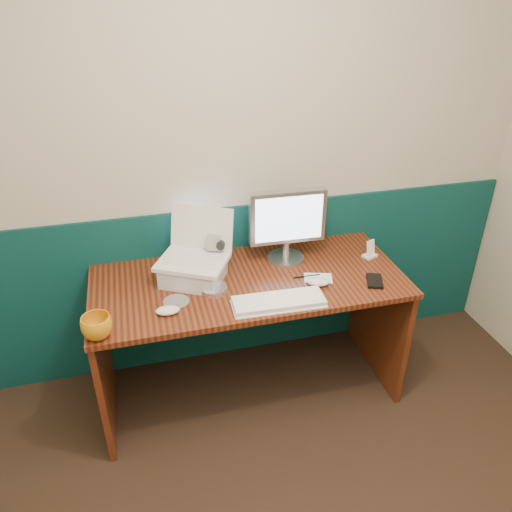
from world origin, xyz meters
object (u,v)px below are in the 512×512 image
object	(u,v)px
desk	(249,337)
mug	(97,327)
monitor	(287,226)
keyboard	(279,302)
camcorder	(215,250)
laptop	(191,239)

from	to	relation	value
desk	mug	world-z (taller)	mug
monitor	keyboard	xyz separation A→B (m)	(-0.16, -0.40, -0.19)
desk	mug	size ratio (longest dim) A/B	12.00
monitor	camcorder	bearing A→B (deg)	-178.79
camcorder	keyboard	bearing A→B (deg)	-41.79
laptop	mug	xyz separation A→B (m)	(-0.47, -0.35, -0.19)
mug	camcorder	distance (m)	0.74
desk	monitor	xyz separation A→B (m)	(0.24, 0.15, 0.58)
desk	keyboard	bearing A→B (deg)	-71.47
laptop	keyboard	size ratio (longest dim) A/B	0.77
laptop	camcorder	size ratio (longest dim) A/B	1.55
desk	laptop	distance (m)	0.67
laptop	camcorder	distance (m)	0.21
mug	camcorder	bearing A→B (deg)	36.61
keyboard	camcorder	distance (m)	0.48
desk	mug	bearing A→B (deg)	-158.67
monitor	keyboard	size ratio (longest dim) A/B	0.93
monitor	camcorder	distance (m)	0.40
monitor	keyboard	bearing A→B (deg)	-109.63
desk	keyboard	distance (m)	0.47
laptop	mug	world-z (taller)	laptop
keyboard	mug	distance (m)	0.83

